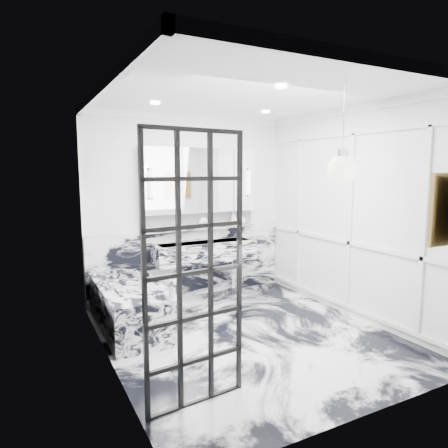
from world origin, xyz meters
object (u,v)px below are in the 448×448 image
trough_sink (205,252)px  mirror_cabinet (200,180)px  crittall_door (195,272)px  bathtub (131,306)px

trough_sink → mirror_cabinet: mirror_cabinet is taller
mirror_cabinet → crittall_door: bearing=-114.6°
crittall_door → mirror_cabinet: bearing=59.7°
crittall_door → mirror_cabinet: (1.25, 2.73, 0.68)m
bathtub → mirror_cabinet: bearing=32.1°
crittall_door → trough_sink: size_ratio=1.43×
crittall_door → mirror_cabinet: mirror_cabinet is taller
trough_sink → bathtub: size_ratio=0.97×
mirror_cabinet → bathtub: 2.20m
bathtub → crittall_door: bearing=-87.8°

